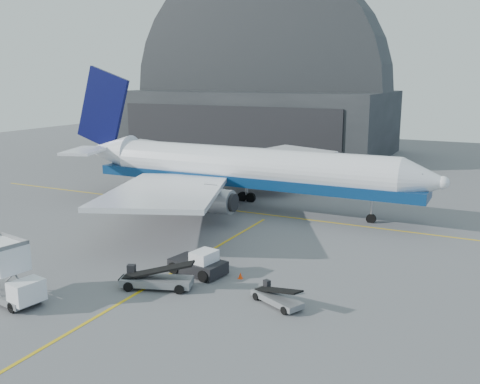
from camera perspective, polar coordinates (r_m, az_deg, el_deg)
The scene contains 9 objects.
ground at distance 41.45m, azimuth -7.66°, elevation -8.78°, with size 200.00×200.00×0.00m, color #565659.
taxi_lines at distance 51.83m, azimuth 0.18°, elevation -4.32°, with size 80.00×42.12×0.02m.
hangar at distance 106.48m, azimuth 2.00°, elevation 9.42°, with size 50.00×28.30×28.00m.
airliner at distance 61.06m, azimuth -0.53°, elevation 2.58°, with size 46.18×44.78×16.20m.
catering_truck at distance 39.36m, azimuth -23.75°, elevation -7.82°, with size 5.98×3.05×3.92m.
pushback_tug at distance 41.24m, azimuth -4.38°, elevation -7.72°, with size 4.55×3.08×1.95m.
belt_loader_a at distance 38.97m, azimuth -8.94°, elevation -9.22°, with size 5.45×3.27×2.05m.
belt_loader_b at distance 36.07m, azimuth 3.92°, elevation -11.15°, with size 4.10×2.88×1.57m.
traffic_cone at distance 40.37m, azimuth 0.05°, elevation -8.90°, with size 0.33×0.33×0.48m.
Camera 1 is at (21.91, -31.92, 14.80)m, focal length 40.00 mm.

